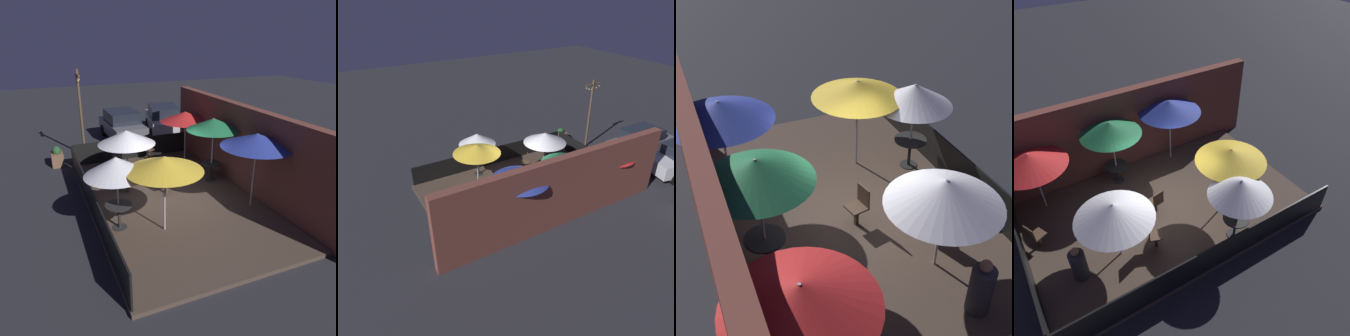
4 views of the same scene
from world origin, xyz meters
The scene contains 15 objects.
ground_plane centered at (0.00, 0.00, 0.00)m, with size 60.00×60.00×0.00m, color #26262B.
patio_deck centered at (0.00, 0.00, 0.06)m, with size 8.98×5.51×0.12m.
building_wall centered at (0.00, 2.98, 1.55)m, with size 10.58×0.36×3.11m.
fence_front centered at (0.00, -2.71, 0.59)m, with size 8.78×0.05×0.95m.
patio_umbrella_0 centered at (-0.84, 2.10, 2.37)m, with size 2.04×2.04×2.47m.
patio_umbrella_1 centered at (1.16, -2.11, 2.08)m, with size 1.82×1.82×2.23m.
patio_umbrella_2 centered at (-2.05, -0.91, 1.88)m, with size 2.17×2.17×2.02m.
patio_umbrella_3 centered at (1.76, -0.92, 2.19)m, with size 2.18×2.18×2.28m.
patio_umbrella_4 centered at (1.50, 2.30, 2.39)m, with size 2.28×2.28×2.49m.
patio_umbrella_5 centered at (-3.42, 2.18, 2.09)m, with size 2.21×2.21×2.19m.
dining_table_0 centered at (-0.84, 2.10, 0.68)m, with size 0.79×0.79×0.71m.
dining_table_1 centered at (1.16, -2.11, 0.72)m, with size 0.80×0.80×0.77m.
patio_chair_0 centered at (-1.13, -1.20, 0.64)m, with size 0.52×0.52×0.95m.
patio_chair_2 centered at (-0.39, -0.03, 0.62)m, with size 0.47×0.47×0.92m.
patron_0 centered at (-3.27, -1.02, 0.63)m, with size 0.60×0.60×1.17m.
Camera 3 is at (-7.33, 3.20, 6.84)m, focal length 50.00 mm.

